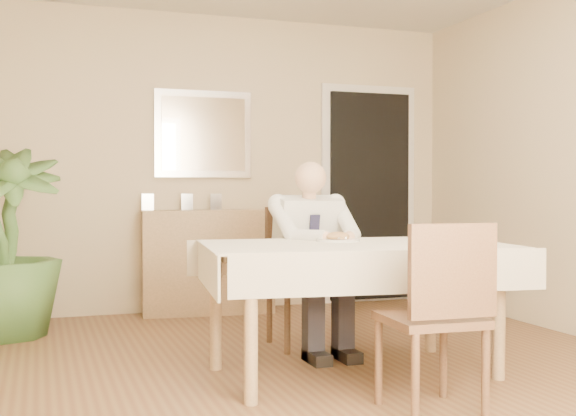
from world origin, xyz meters
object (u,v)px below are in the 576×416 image
object	(u,v)px
chair_near	(440,307)
potted_palm	(6,242)
seated_man	(316,247)
chair_far	(300,266)
coffee_mug	(441,235)
sideboard	(208,261)
dining_table	(354,258)

from	to	relation	value
chair_near	potted_palm	xyz separation A→B (m)	(-1.99, 2.61, 0.18)
chair_near	seated_man	distance (m)	1.44
chair_far	potted_palm	bearing A→B (deg)	147.60
potted_palm	chair_far	bearing A→B (deg)	-24.83
chair_near	seated_man	bearing A→B (deg)	95.41
coffee_mug	sideboard	bearing A→B (deg)	108.78
dining_table	seated_man	xyz separation A→B (m)	(-0.00, 0.59, 0.02)
potted_palm	coffee_mug	bearing A→B (deg)	-38.07
chair_far	sideboard	world-z (taller)	chair_far
dining_table	chair_far	xyz separation A→B (m)	(-0.00, 0.89, -0.14)
seated_man	chair_far	bearing A→B (deg)	90.00
chair_near	seated_man	xyz separation A→B (m)	(-0.06, 1.43, 0.18)
chair_far	coffee_mug	distance (m)	1.16
dining_table	chair_near	world-z (taller)	chair_near
dining_table	chair_near	xyz separation A→B (m)	(0.06, -0.83, -0.16)
sideboard	potted_palm	xyz separation A→B (m)	(-1.60, -0.54, 0.24)
dining_table	chair_near	size ratio (longest dim) A/B	2.02
chair_near	potted_palm	distance (m)	3.28
seated_man	potted_palm	world-z (taller)	potted_palm
chair_far	chair_near	xyz separation A→B (m)	(0.06, -1.72, -0.02)
seated_man	coffee_mug	size ratio (longest dim) A/B	11.25
dining_table	sideboard	distance (m)	2.34
seated_man	sideboard	distance (m)	1.77
coffee_mug	potted_palm	bearing A→B (deg)	141.93
coffee_mug	sideboard	xyz separation A→B (m)	(-0.83, 2.43, -0.35)
chair_near	coffee_mug	bearing A→B (deg)	61.23
potted_palm	seated_man	bearing A→B (deg)	-31.58
chair_far	potted_palm	xyz separation A→B (m)	(-1.92, 0.89, 0.16)
coffee_mug	chair_far	bearing A→B (deg)	116.38
chair_far	coffee_mug	bearing A→B (deg)	-71.19
coffee_mug	seated_man	bearing A→B (deg)	124.94
potted_palm	dining_table	bearing A→B (deg)	-42.71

